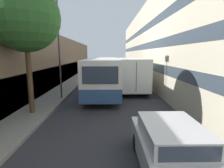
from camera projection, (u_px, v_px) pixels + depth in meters
The scene contains 9 objects.
ground_plane at pixel (110, 97), 14.15m from camera, with size 150.00×150.00×0.00m, color #2B2B30.
sidewalk_left at pixel (55, 96), 14.07m from camera, with size 2.05×60.00×0.15m.
building_left_shopfront at pixel (26, 66), 13.63m from camera, with size 2.40×60.00×5.47m.
building_right_apartment at pixel (176, 40), 13.47m from camera, with size 2.40×60.00×9.08m.
car_hatchback at pixel (172, 149), 4.96m from camera, with size 1.83×4.11×1.46m.
bus at pixel (103, 74), 15.65m from camera, with size 2.64×10.90×3.03m.
box_truck at pixel (130, 73), 16.78m from camera, with size 2.45×8.10×3.02m.
street_lamp at pixel (58, 28), 12.30m from camera, with size 0.36×0.80×7.43m.
street_tree_left at pixel (25, 17), 9.05m from camera, with size 3.64×3.64×6.99m.
Camera 1 is at (-0.05, 1.22, 3.41)m, focal length 28.00 mm.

